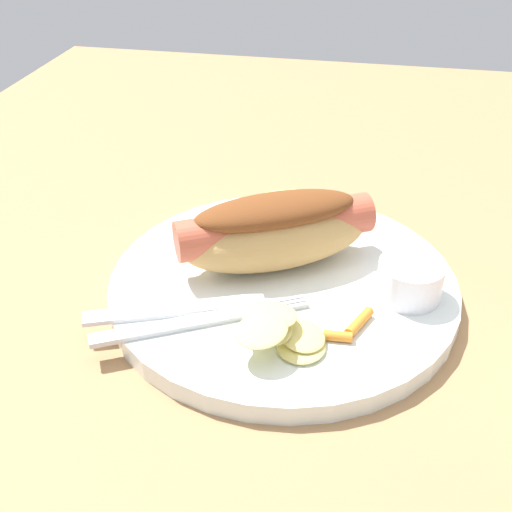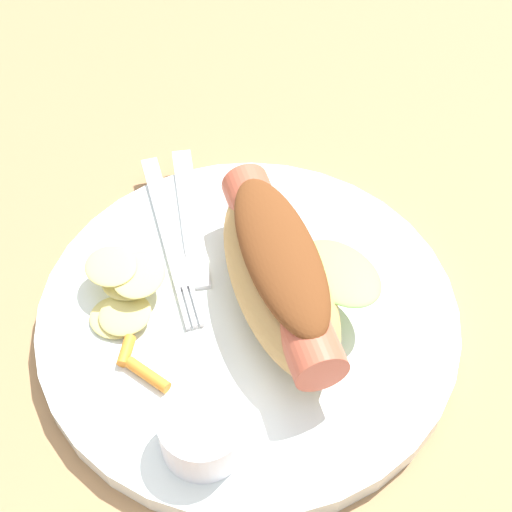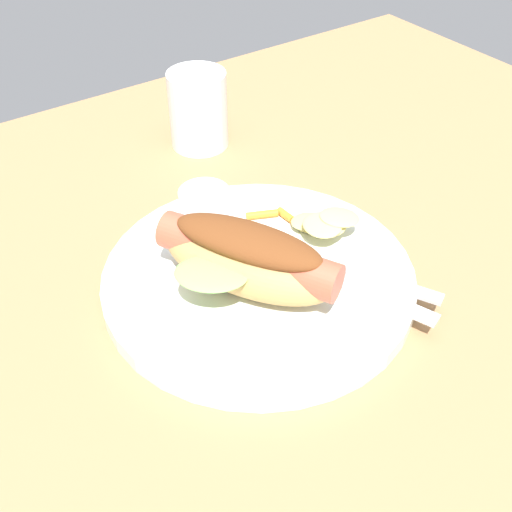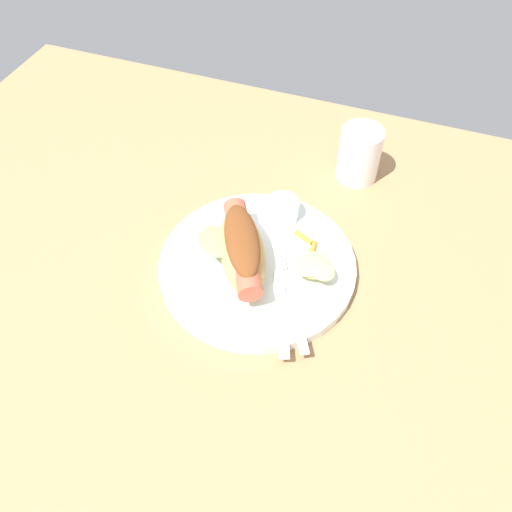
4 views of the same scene
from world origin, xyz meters
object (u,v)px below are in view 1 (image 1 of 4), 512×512
Objects in this scene: chips_pile at (279,330)px; sauce_ramekin at (410,280)px; hot_dog at (275,229)px; knife at (175,309)px; plate at (283,285)px; carrot_garnish at (351,327)px; fork at (197,321)px.

sauce_ramekin is at bearing 130.77° from chips_pile.
knife is at bearing -156.84° from hot_dog.
chips_pile is (2.07, 8.04, 1.15)cm from knife.
carrot_garnish reaches higher than plate.
knife is 1.87× the size of chips_pile.
plate is 9.16cm from knife.
sauce_ramekin reaches higher than plate.
fork is (8.67, -4.08, -2.99)cm from hot_dog.
fork is at bearing -48.31° from knife.
chips_pile reaches higher than carrot_garnish.
knife is (-1.00, -1.96, -0.02)cm from fork.
carrot_garnish is (7.35, 6.73, -2.82)cm from hot_dog.
sauce_ramekin is 16.06cm from fork.
carrot_garnish is at bearing -20.99° from fork.
knife is (7.67, -6.04, -3.01)cm from hot_dog.
fork is at bearing -66.59° from sauce_ramekin.
hot_dog reaches higher than fork.
sauce_ramekin reaches higher than fork.
plate is at bearing -90.79° from hot_dog.
sauce_ramekin is 17.55cm from knife.
carrot_garnish is (-1.32, 10.80, 0.17)cm from fork.
fork is at bearing -36.72° from plate.
knife reaches higher than plate.
plate is at bearing 25.34° from fork.
plate is 8.02cm from carrot_garnish.
sauce_ramekin reaches higher than chips_pile.
carrot_garnish reaches higher than fork.
knife is at bearing -72.15° from sauce_ramekin.
fork is (6.36, -14.70, -1.24)cm from sauce_ramekin.
sauce_ramekin is at bearing 142.33° from carrot_garnish.
sauce_ramekin is 0.34× the size of fork.
fork is 10.88cm from carrot_garnish.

